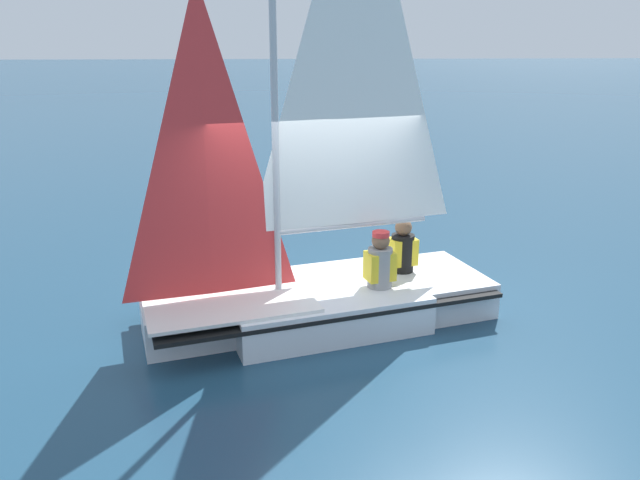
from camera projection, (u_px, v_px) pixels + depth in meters
ground_plane at (320, 320)px, 7.84m from camera, size 260.00×260.00×0.00m
sailboat_main at (321, 267)px, 7.63m from camera, size 4.49×2.63×5.63m
sailor_helm at (380, 273)px, 7.64m from camera, size 0.39×0.36×1.16m
sailor_crew at (402, 259)px, 8.17m from camera, size 0.39×0.36×1.16m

